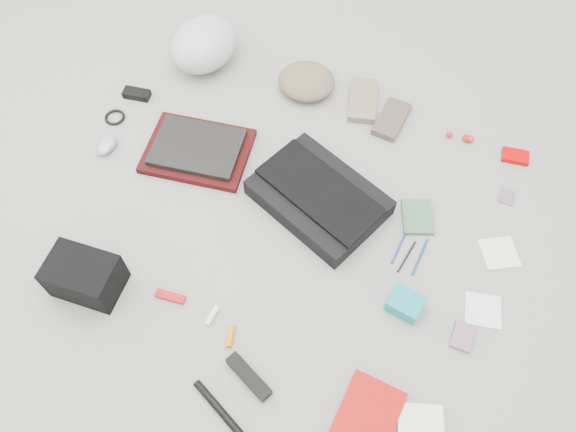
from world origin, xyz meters
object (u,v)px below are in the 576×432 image
at_px(laptop, 197,147).
at_px(bike_helmet, 204,44).
at_px(book_red, 365,421).
at_px(accordion_wallet, 405,304).
at_px(camera_bag, 85,276).
at_px(messenger_bag, 319,197).

bearing_deg(laptop, bike_helmet, 104.30).
distance_m(laptop, book_red, 1.07).
distance_m(bike_helmet, accordion_wallet, 1.26).
height_order(laptop, camera_bag, camera_bag).
relative_size(bike_helmet, accordion_wallet, 2.90).
relative_size(laptop, book_red, 1.30).
bearing_deg(laptop, accordion_wallet, -27.34).
bearing_deg(accordion_wallet, messenger_bag, 155.12).
bearing_deg(messenger_bag, accordion_wallet, -11.74).
xyz_separation_m(bike_helmet, book_red, (1.05, -1.06, -0.08)).
bearing_deg(accordion_wallet, book_red, -81.63).
relative_size(bike_helmet, book_red, 1.25).
bearing_deg(book_red, camera_bag, -179.66).
distance_m(laptop, accordion_wallet, 0.90).
bearing_deg(camera_bag, accordion_wallet, 13.75).
distance_m(camera_bag, accordion_wallet, 0.98).
distance_m(messenger_bag, laptop, 0.48).
bearing_deg(messenger_bag, laptop, -161.97).
xyz_separation_m(bike_helmet, camera_bag, (0.13, -1.02, -0.02)).
relative_size(laptop, camera_bag, 1.49).
relative_size(camera_bag, accordion_wallet, 2.03).
height_order(bike_helmet, camera_bag, bike_helmet).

